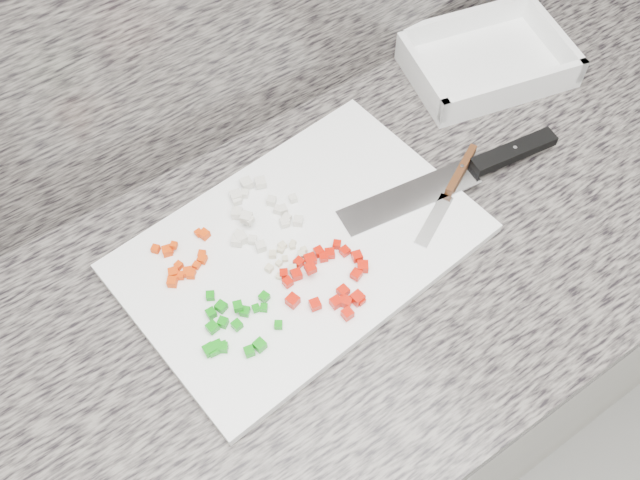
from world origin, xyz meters
The scene contains 11 objects.
cabinet centered at (0.00, 1.44, 0.43)m, with size 3.92×0.62×0.86m, color white.
countertop centered at (0.00, 1.44, 0.88)m, with size 3.96×0.64×0.04m, color #635E57.
cutting_board centered at (0.05, 1.49, 0.91)m, with size 0.49×0.32×0.02m, color white.
carrot_pile centered at (-0.10, 1.56, 0.92)m, with size 0.09×0.08×0.02m.
onion_pile centered at (0.03, 1.57, 0.92)m, with size 0.12×0.12×0.02m.
green_pepper_pile centered at (-0.10, 1.44, 0.92)m, with size 0.11×0.12×0.02m.
red_pepper_pile centered at (0.05, 1.42, 0.92)m, with size 0.13×0.12×0.02m.
garlic_pile centered at (0.02, 1.48, 0.92)m, with size 0.07×0.06×0.01m.
chef_knife centered at (0.35, 1.45, 0.92)m, with size 0.37×0.09×0.02m.
paring_knife centered at (0.30, 1.45, 0.92)m, with size 0.18×0.10×0.02m.
tray centered at (0.51, 1.62, 0.92)m, with size 0.30×0.25×0.05m.
Camera 1 is at (-0.23, 1.03, 1.76)m, focal length 40.00 mm.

